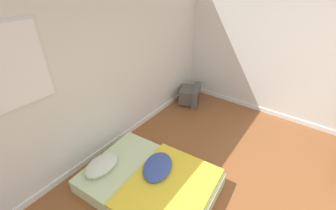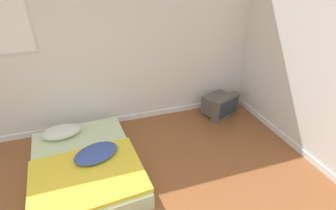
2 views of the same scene
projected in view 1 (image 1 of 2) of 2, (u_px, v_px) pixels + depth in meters
name	position (u px, v px, depth m)	size (l,w,h in m)	color
wall_back	(76.00, 85.00, 2.96)	(8.35, 0.08, 2.60)	silver
mattress_bed	(149.00, 182.00, 3.05)	(1.37, 1.83, 0.36)	beige
crt_tv	(191.00, 95.00, 5.01)	(0.64, 0.58, 0.40)	#56514C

